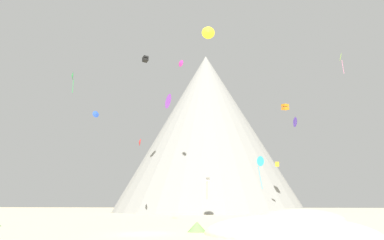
{
  "coord_description": "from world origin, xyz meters",
  "views": [
    {
      "loc": [
        8.7,
        -30.05,
        2.55
      ],
      "look_at": [
        -0.69,
        33.78,
        18.52
      ],
      "focal_mm": 31.71,
      "sensor_mm": 36.0,
      "label": 1
    }
  ],
  "objects_px": {
    "kite_orange_mid": "(285,107)",
    "kite_gold_low": "(277,164)",
    "kite_violet_mid": "(169,101)",
    "bush_scatter_east": "(330,223)",
    "kite_black_high": "(145,59)",
    "kite_cyan_low": "(260,162)",
    "rock_massif": "(210,134)",
    "kite_magenta_high": "(181,63)",
    "kite_green_mid": "(72,76)",
    "kite_yellow_high": "(208,33)",
    "kite_lime_high": "(341,59)",
    "kite_blue_mid": "(96,114)",
    "bush_far_left": "(197,227)",
    "kite_white_low": "(208,180)",
    "kite_red_mid": "(139,142)",
    "kite_indigo_mid": "(295,122)"
  },
  "relations": [
    {
      "from": "kite_white_low",
      "to": "kite_violet_mid",
      "type": "distance_m",
      "value": 29.17
    },
    {
      "from": "kite_violet_mid",
      "to": "kite_black_high",
      "type": "bearing_deg",
      "value": -11.73
    },
    {
      "from": "kite_orange_mid",
      "to": "kite_gold_low",
      "type": "height_order",
      "value": "kite_orange_mid"
    },
    {
      "from": "kite_lime_high",
      "to": "kite_green_mid",
      "type": "relative_size",
      "value": 1.08
    },
    {
      "from": "kite_violet_mid",
      "to": "rock_massif",
      "type": "bearing_deg",
      "value": -35.69
    },
    {
      "from": "rock_massif",
      "to": "kite_magenta_high",
      "type": "xyz_separation_m",
      "value": [
        -3.49,
        -36.42,
        10.54
      ]
    },
    {
      "from": "kite_yellow_high",
      "to": "kite_magenta_high",
      "type": "bearing_deg",
      "value": 106.66
    },
    {
      "from": "kite_violet_mid",
      "to": "bush_scatter_east",
      "type": "bearing_deg",
      "value": -137.57
    },
    {
      "from": "kite_orange_mid",
      "to": "kite_green_mid",
      "type": "distance_m",
      "value": 49.86
    },
    {
      "from": "kite_gold_low",
      "to": "kite_blue_mid",
      "type": "bearing_deg",
      "value": 52.08
    },
    {
      "from": "kite_orange_mid",
      "to": "kite_lime_high",
      "type": "bearing_deg",
      "value": 82.69
    },
    {
      "from": "kite_indigo_mid",
      "to": "kite_green_mid",
      "type": "distance_m",
      "value": 41.16
    },
    {
      "from": "bush_far_left",
      "to": "kite_violet_mid",
      "type": "xyz_separation_m",
      "value": [
        -6.63,
        17.23,
        17.68
      ]
    },
    {
      "from": "kite_blue_mid",
      "to": "kite_magenta_high",
      "type": "xyz_separation_m",
      "value": [
        21.63,
        -1.22,
        11.78
      ]
    },
    {
      "from": "kite_gold_low",
      "to": "kite_red_mid",
      "type": "bearing_deg",
      "value": 59.73
    },
    {
      "from": "kite_cyan_low",
      "to": "kite_gold_low",
      "type": "bearing_deg",
      "value": -145.51
    },
    {
      "from": "bush_far_left",
      "to": "kite_yellow_high",
      "type": "height_order",
      "value": "kite_yellow_high"
    },
    {
      "from": "kite_magenta_high",
      "to": "kite_black_high",
      "type": "relative_size",
      "value": 0.9
    },
    {
      "from": "kite_green_mid",
      "to": "kite_violet_mid",
      "type": "relative_size",
      "value": 1.54
    },
    {
      "from": "kite_green_mid",
      "to": "kite_black_high",
      "type": "bearing_deg",
      "value": 149.14
    },
    {
      "from": "kite_magenta_high",
      "to": "kite_red_mid",
      "type": "relative_size",
      "value": 0.97
    },
    {
      "from": "bush_far_left",
      "to": "kite_white_low",
      "type": "height_order",
      "value": "kite_white_low"
    },
    {
      "from": "kite_orange_mid",
      "to": "kite_black_high",
      "type": "relative_size",
      "value": 0.98
    },
    {
      "from": "bush_scatter_east",
      "to": "rock_massif",
      "type": "bearing_deg",
      "value": 107.25
    },
    {
      "from": "bush_far_left",
      "to": "kite_lime_high",
      "type": "distance_m",
      "value": 47.72
    },
    {
      "from": "bush_far_left",
      "to": "kite_cyan_low",
      "type": "relative_size",
      "value": 0.33
    },
    {
      "from": "kite_orange_mid",
      "to": "kite_white_low",
      "type": "relative_size",
      "value": 0.39
    },
    {
      "from": "kite_indigo_mid",
      "to": "kite_white_low",
      "type": "height_order",
      "value": "kite_indigo_mid"
    },
    {
      "from": "bush_scatter_east",
      "to": "kite_blue_mid",
      "type": "distance_m",
      "value": 61.1
    },
    {
      "from": "kite_gold_low",
      "to": "kite_black_high",
      "type": "distance_m",
      "value": 43.36
    },
    {
      "from": "bush_far_left",
      "to": "kite_indigo_mid",
      "type": "height_order",
      "value": "kite_indigo_mid"
    },
    {
      "from": "kite_white_low",
      "to": "kite_cyan_low",
      "type": "bearing_deg",
      "value": -60.49
    },
    {
      "from": "kite_lime_high",
      "to": "kite_magenta_high",
      "type": "distance_m",
      "value": 36.54
    },
    {
      "from": "kite_cyan_low",
      "to": "kite_magenta_high",
      "type": "xyz_separation_m",
      "value": [
        -17.13,
        16.59,
        26.48
      ]
    },
    {
      "from": "kite_yellow_high",
      "to": "kite_gold_low",
      "type": "xyz_separation_m",
      "value": [
        13.91,
        28.73,
        -21.39
      ]
    },
    {
      "from": "rock_massif",
      "to": "kite_lime_high",
      "type": "xyz_separation_m",
      "value": [
        29.75,
        -49.84,
        3.48
      ]
    },
    {
      "from": "kite_orange_mid",
      "to": "kite_magenta_high",
      "type": "bearing_deg",
      "value": -20.35
    },
    {
      "from": "kite_blue_mid",
      "to": "kite_red_mid",
      "type": "xyz_separation_m",
      "value": [
        12.23,
        -2.28,
        -7.81
      ]
    },
    {
      "from": "kite_black_high",
      "to": "kite_indigo_mid",
      "type": "bearing_deg",
      "value": -65.53
    },
    {
      "from": "kite_indigo_mid",
      "to": "kite_blue_mid",
      "type": "height_order",
      "value": "kite_blue_mid"
    },
    {
      "from": "bush_scatter_east",
      "to": "kite_yellow_high",
      "type": "relative_size",
      "value": 0.61
    },
    {
      "from": "kite_indigo_mid",
      "to": "kite_orange_mid",
      "type": "xyz_separation_m",
      "value": [
        0.54,
        15.9,
        7.49
      ]
    },
    {
      "from": "kite_cyan_low",
      "to": "kite_black_high",
      "type": "height_order",
      "value": "kite_black_high"
    },
    {
      "from": "bush_far_left",
      "to": "kite_white_low",
      "type": "xyz_separation_m",
      "value": [
        -3.37,
        44.27,
        7.23
      ]
    },
    {
      "from": "bush_far_left",
      "to": "kite_blue_mid",
      "type": "xyz_separation_m",
      "value": [
        -31.32,
        44.79,
        23.82
      ]
    },
    {
      "from": "kite_yellow_high",
      "to": "kite_green_mid",
      "type": "bearing_deg",
      "value": -167.53
    },
    {
      "from": "bush_scatter_east",
      "to": "kite_orange_mid",
      "type": "relative_size",
      "value": 0.8
    },
    {
      "from": "bush_scatter_east",
      "to": "kite_white_low",
      "type": "distance_m",
      "value": 37.23
    },
    {
      "from": "rock_massif",
      "to": "kite_violet_mid",
      "type": "bearing_deg",
      "value": -90.39
    },
    {
      "from": "kite_yellow_high",
      "to": "kite_lime_high",
      "type": "bearing_deg",
      "value": 5.69
    }
  ]
}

